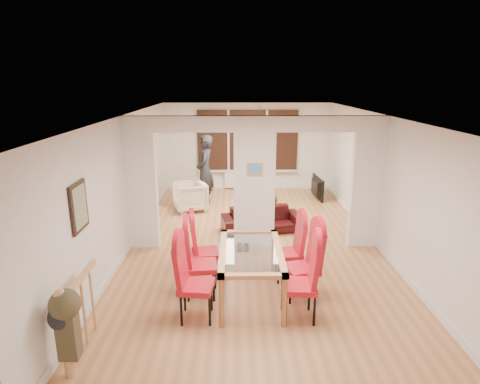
{
  "coord_description": "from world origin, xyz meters",
  "views": [
    {
      "loc": [
        -0.37,
        -7.55,
        3.23
      ],
      "look_at": [
        -0.27,
        0.6,
        0.96
      ],
      "focal_mm": 30.0,
      "sensor_mm": 36.0,
      "label": 1
    }
  ],
  "objects_px": {
    "dining_chair_rc": "(288,249)",
    "bowl": "(256,197)",
    "dining_chair_la": "(196,281)",
    "dining_chair_lb": "(201,260)",
    "dining_chair_lc": "(205,248)",
    "person": "(205,171)",
    "sofa": "(262,220)",
    "coffee_table": "(259,201)",
    "dining_table": "(251,273)",
    "dining_chair_ra": "(299,280)",
    "television": "(314,188)",
    "bottle": "(254,192)",
    "dining_chair_rb": "(302,263)",
    "armchair": "(190,196)"
  },
  "relations": [
    {
      "from": "dining_chair_rc",
      "to": "bowl",
      "type": "relative_size",
      "value": 5.15
    },
    {
      "from": "dining_chair_la",
      "to": "dining_chair_lb",
      "type": "xyz_separation_m",
      "value": [
        0.02,
        0.63,
        0.0
      ]
    },
    {
      "from": "dining_chair_lc",
      "to": "bowl",
      "type": "height_order",
      "value": "dining_chair_lc"
    },
    {
      "from": "person",
      "to": "sofa",
      "type": "bearing_deg",
      "value": 34.97
    },
    {
      "from": "dining_chair_lc",
      "to": "coffee_table",
      "type": "bearing_deg",
      "value": 64.46
    },
    {
      "from": "dining_table",
      "to": "dining_chair_lc",
      "type": "relative_size",
      "value": 1.56
    },
    {
      "from": "dining_chair_la",
      "to": "dining_chair_ra",
      "type": "relative_size",
      "value": 0.99
    },
    {
      "from": "person",
      "to": "dining_chair_lc",
      "type": "bearing_deg",
      "value": 3.63
    },
    {
      "from": "person",
      "to": "television",
      "type": "height_order",
      "value": "person"
    },
    {
      "from": "dining_chair_ra",
      "to": "bottle",
      "type": "height_order",
      "value": "dining_chair_ra"
    },
    {
      "from": "dining_chair_lc",
      "to": "sofa",
      "type": "distance_m",
      "value": 2.48
    },
    {
      "from": "dining_chair_rb",
      "to": "armchair",
      "type": "bearing_deg",
      "value": 101.8
    },
    {
      "from": "television",
      "to": "dining_chair_la",
      "type": "bearing_deg",
      "value": 151.16
    },
    {
      "from": "television",
      "to": "dining_chair_rb",
      "type": "bearing_deg",
      "value": 163.37
    },
    {
      "from": "sofa",
      "to": "coffee_table",
      "type": "xyz_separation_m",
      "value": [
        0.06,
        1.96,
        -0.15
      ]
    },
    {
      "from": "dining_table",
      "to": "dining_chair_lb",
      "type": "distance_m",
      "value": 0.78
    },
    {
      "from": "sofa",
      "to": "bottle",
      "type": "bearing_deg",
      "value": 81.45
    },
    {
      "from": "dining_chair_la",
      "to": "bottle",
      "type": "height_order",
      "value": "dining_chair_la"
    },
    {
      "from": "armchair",
      "to": "dining_chair_la",
      "type": "bearing_deg",
      "value": -10.55
    },
    {
      "from": "dining_table",
      "to": "armchair",
      "type": "xyz_separation_m",
      "value": [
        -1.4,
        4.33,
        -0.03
      ]
    },
    {
      "from": "sofa",
      "to": "dining_chair_lc",
      "type": "bearing_deg",
      "value": -127.21
    },
    {
      "from": "dining_chair_ra",
      "to": "dining_chair_rc",
      "type": "distance_m",
      "value": 1.16
    },
    {
      "from": "dining_chair_ra",
      "to": "sofa",
      "type": "relative_size",
      "value": 0.67
    },
    {
      "from": "armchair",
      "to": "coffee_table",
      "type": "distance_m",
      "value": 1.88
    },
    {
      "from": "dining_chair_lb",
      "to": "dining_chair_rb",
      "type": "height_order",
      "value": "dining_chair_lb"
    },
    {
      "from": "dining_chair_lb",
      "to": "bottle",
      "type": "xyz_separation_m",
      "value": [
        1.03,
        4.65,
        -0.22
      ]
    },
    {
      "from": "sofa",
      "to": "bottle",
      "type": "relative_size",
      "value": 5.91
    },
    {
      "from": "sofa",
      "to": "bottle",
      "type": "height_order",
      "value": "sofa"
    },
    {
      "from": "dining_chair_lb",
      "to": "bowl",
      "type": "distance_m",
      "value": 4.75
    },
    {
      "from": "dining_chair_ra",
      "to": "bowl",
      "type": "distance_m",
      "value": 5.28
    },
    {
      "from": "dining_table",
      "to": "dining_chair_lc",
      "type": "distance_m",
      "value": 0.98
    },
    {
      "from": "dining_chair_lc",
      "to": "bottle",
      "type": "height_order",
      "value": "dining_chair_lc"
    },
    {
      "from": "dining_chair_rc",
      "to": "bowl",
      "type": "distance_m",
      "value": 4.12
    },
    {
      "from": "dining_chair_lb",
      "to": "armchair",
      "type": "distance_m",
      "value": 4.32
    },
    {
      "from": "dining_chair_lc",
      "to": "bowl",
      "type": "distance_m",
      "value": 4.19
    },
    {
      "from": "dining_chair_lc",
      "to": "television",
      "type": "height_order",
      "value": "dining_chair_lc"
    },
    {
      "from": "bowl",
      "to": "dining_chair_ra",
      "type": "bearing_deg",
      "value": -86.45
    },
    {
      "from": "sofa",
      "to": "dining_chair_rc",
      "type": "bearing_deg",
      "value": -93.44
    },
    {
      "from": "dining_table",
      "to": "dining_chair_la",
      "type": "xyz_separation_m",
      "value": [
        -0.77,
        -0.57,
        0.19
      ]
    },
    {
      "from": "dining_chair_rc",
      "to": "television",
      "type": "xyz_separation_m",
      "value": [
        1.35,
        4.81,
        -0.23
      ]
    },
    {
      "from": "dining_chair_ra",
      "to": "bottle",
      "type": "distance_m",
      "value": 5.31
    },
    {
      "from": "dining_chair_lb",
      "to": "bottle",
      "type": "relative_size",
      "value": 3.94
    },
    {
      "from": "dining_chair_rc",
      "to": "bowl",
      "type": "height_order",
      "value": "dining_chair_rc"
    },
    {
      "from": "dining_chair_la",
      "to": "sofa",
      "type": "distance_m",
      "value": 3.6
    },
    {
      "from": "dining_chair_la",
      "to": "dining_chair_rc",
      "type": "distance_m",
      "value": 1.83
    },
    {
      "from": "dining_chair_lb",
      "to": "dining_chair_la",
      "type": "bearing_deg",
      "value": -98.63
    },
    {
      "from": "coffee_table",
      "to": "television",
      "type": "bearing_deg",
      "value": 20.56
    },
    {
      "from": "bowl",
      "to": "dining_chair_rc",
      "type": "bearing_deg",
      "value": -85.35
    },
    {
      "from": "dining_chair_ra",
      "to": "television",
      "type": "height_order",
      "value": "dining_chair_ra"
    },
    {
      "from": "dining_chair_la",
      "to": "coffee_table",
      "type": "bearing_deg",
      "value": 84.0
    }
  ]
}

